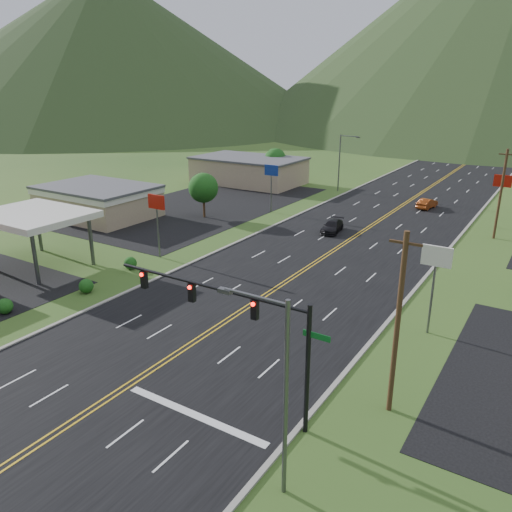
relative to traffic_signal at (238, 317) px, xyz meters
The scene contains 17 objects.
traffic_signal is the anchor object (origin of this frame).
streetlight_east 6.17m from the traffic_signal, 40.39° to the right, with size 3.28×0.25×9.00m.
streetlight_west 58.88m from the traffic_signal, 107.97° to the left, with size 3.28×0.25×9.00m.
gas_canopy 29.59m from the traffic_signal, 164.30° to the left, with size 10.00×8.00×5.30m.
building_west_mid 45.46m from the traffic_signal, 148.05° to the left, with size 14.40×10.40×4.10m.
building_west_far 64.15m from the traffic_signal, 122.56° to the left, with size 18.40×11.40×4.50m.
pole_sign_west_a 26.00m from the traffic_signal, 142.00° to the left, with size 2.00×0.18×6.40m.
pole_sign_west_b 43.17m from the traffic_signal, 118.32° to the left, with size 2.00×0.18×6.40m.
pole_sign_east_a 15.45m from the traffic_signal, 65.05° to the left, with size 2.00×0.18×6.40m.
pole_sign_east_b 46.47m from the traffic_signal, 81.94° to the left, with size 2.00×0.18×6.40m.
tree_west_a 40.80m from the traffic_signal, 130.50° to the left, with size 3.84×3.84×5.82m.
tree_west_b 66.01m from the traffic_signal, 118.49° to the left, with size 3.84×3.84×5.82m.
utility_pole_a 8.08m from the traffic_signal, 29.72° to the left, with size 1.60×0.28×10.00m.
utility_pole_b 41.60m from the traffic_signal, 80.29° to the left, with size 1.60×0.28×10.00m.
mountain_nw 206.68m from the traffic_signal, 139.05° to the left, with size 190.00×190.00×60.00m, color #213719.
car_dark_mid 35.15m from the traffic_signal, 105.77° to the left, with size 1.88×4.63×1.34m, color black.
car_red_far 51.75m from the traffic_signal, 93.44° to the left, with size 1.47×4.22×1.39m, color #8A350F.
Camera 1 is at (19.54, -4.97, 16.61)m, focal length 35.00 mm.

